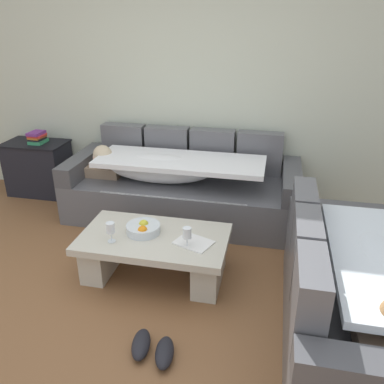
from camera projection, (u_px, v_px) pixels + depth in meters
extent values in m
plane|color=brown|center=(116.00, 313.00, 2.95)|extent=(14.00, 14.00, 0.00)
cube|color=beige|center=(182.00, 81.00, 4.31)|extent=(9.00, 0.10, 2.70)
cube|color=#595A5E|center=(182.00, 199.00, 4.27)|extent=(2.41, 0.92, 0.42)
cube|color=#595A5E|center=(124.00, 144.00, 4.57)|extent=(0.48, 0.16, 0.46)
cube|color=#595A5E|center=(167.00, 147.00, 4.47)|extent=(0.48, 0.16, 0.46)
cube|color=#595A5E|center=(212.00, 150.00, 4.37)|extent=(0.48, 0.16, 0.46)
cube|color=#595A5E|center=(260.00, 153.00, 4.27)|extent=(0.48, 0.16, 0.46)
cube|color=#47484B|center=(83.00, 164.00, 4.35)|extent=(0.18, 0.92, 0.20)
cube|color=#47484B|center=(292.00, 181.00, 3.92)|extent=(0.18, 0.92, 0.20)
cube|color=gray|center=(106.00, 170.00, 4.31)|extent=(0.36, 0.28, 0.11)
sphere|color=beige|center=(103.00, 157.00, 4.21)|extent=(0.21, 0.21, 0.21)
sphere|color=#CCB793|center=(103.00, 154.00, 4.20)|extent=(0.20, 0.20, 0.20)
ellipsoid|color=white|center=(159.00, 168.00, 4.12)|extent=(1.10, 0.44, 0.28)
cube|color=white|center=(180.00, 161.00, 4.02)|extent=(1.70, 0.60, 0.05)
cube|color=white|center=(172.00, 216.00, 3.87)|extent=(1.44, 0.04, 0.38)
cube|color=#595A5E|center=(357.00, 314.00, 2.64)|extent=(0.92, 1.79, 0.42)
cube|color=#595A5E|center=(309.00, 299.00, 2.11)|extent=(0.16, 0.45, 0.46)
cube|color=#595A5E|center=(305.00, 251.00, 2.53)|extent=(0.16, 0.45, 0.46)
cube|color=#595A5E|center=(303.00, 217.00, 2.96)|extent=(0.16, 0.45, 0.46)
cube|color=#47484B|center=(347.00, 217.00, 3.23)|extent=(0.92, 0.18, 0.20)
cube|color=gray|center=(384.00, 344.00, 2.05)|extent=(0.28, 0.36, 0.11)
ellipsoid|color=silver|center=(372.00, 263.00, 2.56)|extent=(0.44, 0.87, 0.28)
cube|color=silver|center=(381.00, 258.00, 2.44)|extent=(0.60, 1.31, 0.05)
cube|color=beige|center=(154.00, 239.00, 3.24)|extent=(1.20, 0.68, 0.06)
cube|color=beige|center=(103.00, 252.00, 3.41)|extent=(0.20, 0.54, 0.32)
cube|color=beige|center=(209.00, 265.00, 3.23)|extent=(0.20, 0.54, 0.32)
cylinder|color=silver|center=(143.00, 229.00, 3.26)|extent=(0.28, 0.28, 0.07)
sphere|color=gold|center=(144.00, 224.00, 3.28)|extent=(0.08, 0.08, 0.08)
sphere|color=orange|center=(143.00, 230.00, 3.19)|extent=(0.08, 0.08, 0.08)
cylinder|color=silver|center=(112.00, 241.00, 3.15)|extent=(0.06, 0.06, 0.01)
cylinder|color=silver|center=(111.00, 237.00, 3.13)|extent=(0.01, 0.01, 0.07)
cylinder|color=silver|center=(110.00, 228.00, 3.10)|extent=(0.07, 0.07, 0.08)
cylinder|color=silver|center=(187.00, 246.00, 3.08)|extent=(0.06, 0.06, 0.01)
cylinder|color=silver|center=(187.00, 242.00, 3.06)|extent=(0.01, 0.01, 0.07)
cylinder|color=silver|center=(187.00, 233.00, 3.03)|extent=(0.07, 0.07, 0.08)
cube|color=white|center=(194.00, 242.00, 3.13)|extent=(0.34, 0.30, 0.01)
cube|color=black|center=(39.00, 169.00, 4.80)|extent=(0.70, 0.42, 0.62)
cube|color=black|center=(35.00, 143.00, 4.67)|extent=(0.72, 0.44, 0.02)
cube|color=#338C59|center=(38.00, 141.00, 4.64)|extent=(0.16, 0.21, 0.04)
cube|color=black|center=(37.00, 139.00, 4.63)|extent=(0.13, 0.18, 0.02)
cube|color=#B76623|center=(37.00, 137.00, 4.62)|extent=(0.15, 0.20, 0.02)
cube|color=red|center=(37.00, 135.00, 4.61)|extent=(0.17, 0.18, 0.02)
cube|color=#72337F|center=(36.00, 133.00, 4.60)|extent=(0.15, 0.20, 0.03)
ellipsoid|color=black|center=(141.00, 344.00, 2.61)|extent=(0.17, 0.29, 0.09)
ellipsoid|color=black|center=(165.00, 353.00, 2.55)|extent=(0.16, 0.29, 0.09)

